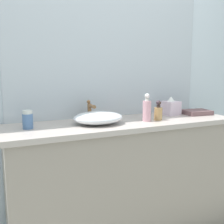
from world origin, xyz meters
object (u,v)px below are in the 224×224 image
object	(u,v)px
soap_dispenser	(147,110)
sink_basin	(98,118)
perfume_bottle	(28,120)
tissue_box	(171,107)
lotion_bottle	(158,112)
folded_hand_towel	(197,112)

from	to	relation	value
soap_dispenser	sink_basin	bearing A→B (deg)	170.95
perfume_bottle	tissue_box	size ratio (longest dim) A/B	0.79
lotion_bottle	tissue_box	xyz separation A→B (m)	(0.24, 0.16, 0.00)
sink_basin	perfume_bottle	world-z (taller)	perfume_bottle
folded_hand_towel	soap_dispenser	bearing A→B (deg)	-171.03
soap_dispenser	folded_hand_towel	world-z (taller)	soap_dispenser
sink_basin	perfume_bottle	distance (m)	0.48
lotion_bottle	folded_hand_towel	world-z (taller)	lotion_bottle
soap_dispenser	tissue_box	xyz separation A→B (m)	(0.34, 0.17, -0.02)
sink_basin	perfume_bottle	bearing A→B (deg)	175.66
perfume_bottle	soap_dispenser	bearing A→B (deg)	-6.40
tissue_box	folded_hand_towel	distance (m)	0.24
soap_dispenser	lotion_bottle	bearing A→B (deg)	3.44
perfume_bottle	folded_hand_towel	bearing A→B (deg)	-0.30
soap_dispenser	perfume_bottle	xyz separation A→B (m)	(-0.85, 0.10, -0.03)
lotion_bottle	perfume_bottle	size ratio (longest dim) A/B	1.24
folded_hand_towel	tissue_box	bearing A→B (deg)	159.10
lotion_bottle	perfume_bottle	distance (m)	0.96
sink_basin	tissue_box	world-z (taller)	tissue_box
soap_dispenser	tissue_box	distance (m)	0.38
perfume_bottle	folded_hand_towel	size ratio (longest dim) A/B	0.56
lotion_bottle	perfume_bottle	xyz separation A→B (m)	(-0.96, 0.09, -0.00)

